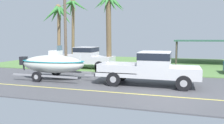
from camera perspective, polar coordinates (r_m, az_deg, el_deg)
ground at (r=20.66m, az=15.17°, el=-1.51°), size 36.00×22.00×0.11m
pickup_truck_towing at (r=12.70m, az=10.83°, el=-1.24°), size 5.90×2.04×1.93m
boat_on_trailer at (r=14.91m, az=-15.09°, el=-0.42°), size 5.63×2.43×2.22m
parked_pickup_background at (r=19.43m, az=-6.72°, el=1.36°), size 5.78×1.97×1.92m
carport_awning at (r=25.26m, az=23.56°, el=5.01°), size 6.75×5.81×2.49m
palm_tree_near_left at (r=21.77m, az=-13.77°, el=10.99°), size 2.87×3.11×5.85m
palm_tree_mid at (r=25.20m, az=-9.99°, el=12.09°), size 2.82×3.08×7.01m
palm_tree_far_left at (r=18.64m, az=-0.65°, el=12.67°), size 2.82×3.18×6.51m
utility_pole at (r=19.10m, az=-12.01°, el=9.90°), size 0.24×1.80×7.62m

